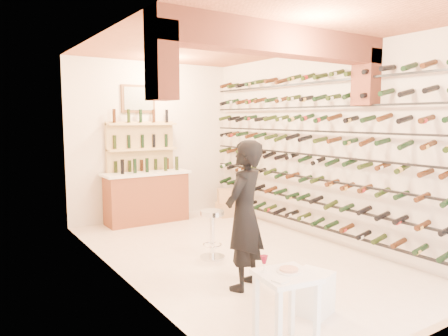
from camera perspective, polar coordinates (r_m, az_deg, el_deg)
name	(u,v)px	position (r m, az deg, el deg)	size (l,w,h in m)	color
ground	(235,255)	(6.58, 1.46, -11.57)	(6.00, 6.00, 0.00)	white
room_shell	(246,105)	(6.04, 2.94, 8.47)	(3.52, 6.02, 3.21)	beige
wine_rack	(310,149)	(7.25, 11.51, 2.49)	(0.32, 5.70, 2.56)	black
back_counter	(147,196)	(8.58, -10.34, -3.69)	(1.70, 0.62, 1.29)	brown
back_shelving	(141,163)	(8.71, -11.04, 0.67)	(1.40, 0.31, 2.73)	tan
tasting_table	(286,287)	(3.94, 8.28, -15.53)	(0.55, 0.55, 0.85)	white
white_stool	(313,293)	(4.79, 11.83, -16.06)	(0.36, 0.36, 0.45)	white
person	(244,215)	(5.15, 2.75, -6.32)	(0.66, 0.43, 1.81)	black
chrome_barstool	(212,231)	(6.32, -1.59, -8.42)	(0.37, 0.37, 0.72)	silver
crate_lower	(229,209)	(9.05, 0.70, -5.53)	(0.49, 0.35, 0.30)	tan
crate_upper	(229,196)	(8.99, 0.70, -3.75)	(0.47, 0.32, 0.27)	tan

